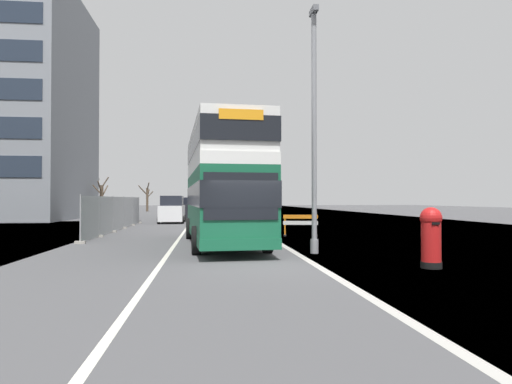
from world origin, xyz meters
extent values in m
cube|color=#4C4C4F|center=(0.00, 0.00, -0.05)|extent=(140.00, 280.00, 0.10)
cube|color=#B2AFA8|center=(1.78, 0.00, 0.00)|extent=(0.24, 196.00, 0.01)
cube|color=silver|center=(-2.72, 0.00, 0.00)|extent=(0.16, 168.00, 0.01)
cube|color=#145638|center=(-0.73, 6.40, 1.68)|extent=(3.33, 11.19, 2.66)
cube|color=silver|center=(-0.73, 6.40, 3.21)|extent=(3.33, 11.19, 0.40)
cube|color=silver|center=(-0.73, 6.40, 4.13)|extent=(3.30, 11.08, 1.45)
cube|color=black|center=(-0.73, 6.40, 2.08)|extent=(3.36, 11.30, 0.85)
cube|color=black|center=(-0.73, 6.40, 4.13)|extent=(3.35, 11.24, 0.80)
cube|color=black|center=(-0.32, 0.88, 2.01)|extent=(2.32, 0.23, 1.46)
cube|color=orange|center=(-0.32, 0.88, 4.53)|extent=(1.39, 0.16, 0.32)
cube|color=#145638|center=(-0.73, 6.40, 0.53)|extent=(3.36, 11.30, 0.36)
cylinder|color=black|center=(-1.74, 2.90, 0.50)|extent=(0.37, 1.02, 1.00)
cylinder|color=black|center=(0.78, 3.09, 0.50)|extent=(0.37, 1.02, 1.00)
cylinder|color=black|center=(-2.22, 9.34, 0.50)|extent=(0.37, 1.02, 1.00)
cylinder|color=black|center=(0.30, 9.52, 0.50)|extent=(0.37, 1.02, 1.00)
cylinder|color=gray|center=(2.42, 2.80, 4.26)|extent=(0.18, 0.18, 8.52)
cube|color=slate|center=(2.42, 2.80, 8.64)|extent=(0.20, 0.70, 0.20)
cylinder|color=gray|center=(2.42, 2.80, 0.25)|extent=(0.29, 0.29, 0.50)
cylinder|color=black|center=(4.84, -0.95, 0.09)|extent=(0.58, 0.58, 0.18)
cylinder|color=red|center=(4.84, -0.95, 0.79)|extent=(0.53, 0.53, 1.22)
sphere|color=red|center=(4.84, -0.95, 1.40)|extent=(0.60, 0.60, 0.60)
cube|color=black|center=(4.84, -1.22, 1.26)|extent=(0.22, 0.03, 0.07)
cube|color=orange|center=(3.49, 10.39, 1.01)|extent=(1.79, 0.39, 0.20)
cube|color=white|center=(3.49, 10.39, 0.69)|extent=(1.79, 0.39, 0.20)
cube|color=orange|center=(2.69, 10.53, 0.50)|extent=(0.08, 0.08, 1.01)
cube|color=black|center=(2.69, 10.53, 0.04)|extent=(0.21, 0.46, 0.08)
cube|color=orange|center=(4.29, 10.25, 0.50)|extent=(0.08, 0.08, 1.01)
cube|color=black|center=(4.29, 10.25, 0.04)|extent=(0.21, 0.46, 0.08)
cube|color=#A8AAAD|center=(-6.80, 9.04, 1.06)|extent=(0.04, 3.26, 2.02)
cube|color=#A8AAAD|center=(-6.80, 12.44, 1.06)|extent=(0.04, 3.26, 2.02)
cube|color=#A8AAAD|center=(-6.80, 15.84, 1.06)|extent=(0.04, 3.26, 2.02)
cube|color=#A8AAAD|center=(-6.80, 19.24, 1.06)|extent=(0.04, 3.26, 2.02)
cube|color=#A8AAAD|center=(-6.80, 22.64, 1.06)|extent=(0.04, 3.26, 2.02)
cylinder|color=#939699|center=(-6.80, 7.34, 1.06)|extent=(0.06, 0.06, 2.12)
cube|color=gray|center=(-6.80, 7.34, 0.06)|extent=(0.44, 0.20, 0.12)
cylinder|color=#939699|center=(-6.80, 10.74, 1.06)|extent=(0.06, 0.06, 2.12)
cube|color=gray|center=(-6.80, 10.74, 0.06)|extent=(0.44, 0.20, 0.12)
cylinder|color=#939699|center=(-6.80, 14.14, 1.06)|extent=(0.06, 0.06, 2.12)
cube|color=gray|center=(-6.80, 14.14, 0.06)|extent=(0.44, 0.20, 0.12)
cylinder|color=#939699|center=(-6.80, 17.54, 1.06)|extent=(0.06, 0.06, 2.12)
cube|color=gray|center=(-6.80, 17.54, 0.06)|extent=(0.44, 0.20, 0.12)
cylinder|color=#939699|center=(-6.80, 20.94, 1.06)|extent=(0.06, 0.06, 2.12)
cube|color=gray|center=(-6.80, 20.94, 0.06)|extent=(0.44, 0.20, 0.12)
cylinder|color=#939699|center=(-6.80, 24.34, 1.06)|extent=(0.06, 0.06, 2.12)
cube|color=gray|center=(-6.80, 24.34, 0.06)|extent=(0.44, 0.20, 0.12)
cube|color=silver|center=(-4.21, 24.87, 0.80)|extent=(1.87, 4.59, 1.23)
cube|color=black|center=(-4.21, 24.87, 1.81)|extent=(1.72, 2.52, 0.80)
cylinder|color=black|center=(-3.27, 26.29, 0.30)|extent=(0.20, 0.60, 0.60)
cylinder|color=black|center=(-5.14, 26.29, 0.30)|extent=(0.20, 0.60, 0.60)
cylinder|color=black|center=(-3.27, 23.45, 0.30)|extent=(0.20, 0.60, 0.60)
cylinder|color=black|center=(-5.14, 23.45, 0.30)|extent=(0.20, 0.60, 0.60)
cube|color=black|center=(-3.85, 32.00, 0.80)|extent=(1.83, 3.92, 1.25)
cube|color=black|center=(-3.85, 32.00, 1.77)|extent=(1.69, 2.15, 0.68)
cylinder|color=black|center=(-2.94, 33.22, 0.30)|extent=(0.20, 0.60, 0.60)
cylinder|color=black|center=(-4.77, 33.22, 0.30)|extent=(0.20, 0.60, 0.60)
cylinder|color=black|center=(-2.94, 30.79, 0.30)|extent=(0.20, 0.60, 0.60)
cylinder|color=black|center=(-4.77, 30.79, 0.30)|extent=(0.20, 0.60, 0.60)
cube|color=black|center=(-0.31, 41.56, 0.86)|extent=(1.85, 4.35, 1.35)
cube|color=black|center=(-0.31, 41.56, 1.88)|extent=(1.70, 2.39, 0.69)
cylinder|color=black|center=(0.61, 42.91, 0.30)|extent=(0.20, 0.60, 0.60)
cylinder|color=black|center=(-1.24, 42.91, 0.30)|extent=(0.20, 0.60, 0.60)
cylinder|color=black|center=(0.61, 40.21, 0.30)|extent=(0.20, 0.60, 0.60)
cylinder|color=black|center=(-1.24, 40.21, 0.30)|extent=(0.20, 0.60, 0.60)
cylinder|color=#4C3D2D|center=(-16.01, 47.10, 1.57)|extent=(0.30, 0.30, 3.14)
cylinder|color=#4C3D2D|center=(-15.53, 47.03, 3.76)|extent=(1.09, 0.27, 1.64)
cylinder|color=#4C3D2D|center=(-15.74, 47.66, 3.59)|extent=(0.68, 1.24, 1.37)
cylinder|color=#4C3D2D|center=(-16.21, 47.56, 3.40)|extent=(0.52, 1.03, 1.29)
cylinder|color=#4C3D2D|center=(-16.65, 47.03, 3.61)|extent=(1.37, 0.25, 1.90)
cylinder|color=#4C3D2D|center=(-16.24, 46.72, 3.68)|extent=(0.60, 0.91, 1.51)
cylinder|color=#4C3D2D|center=(-15.50, 46.41, 3.27)|extent=(1.14, 1.49, 1.08)
cylinder|color=#4C3D2D|center=(-12.85, 38.45, 1.74)|extent=(0.39, 0.39, 3.47)
cylinder|color=#4C3D2D|center=(-12.49, 38.47, 3.78)|extent=(0.86, 0.21, 1.24)
cylinder|color=#4C3D2D|center=(-12.71, 39.30, 2.80)|extent=(0.45, 1.81, 1.49)
cylinder|color=#4C3D2D|center=(-13.33, 38.46, 2.97)|extent=(1.05, 0.17, 1.15)
cylinder|color=#4C3D2D|center=(-12.89, 37.74, 3.25)|extent=(0.22, 1.50, 1.31)
cylinder|color=#4C3D2D|center=(-10.87, 61.42, 1.89)|extent=(0.36, 0.36, 3.79)
cylinder|color=#4C3D2D|center=(-10.43, 61.45, 2.72)|extent=(1.00, 0.20, 1.06)
cylinder|color=#4C3D2D|center=(-10.77, 61.84, 2.93)|extent=(0.41, 1.01, 1.27)
cylinder|color=#4C3D2D|center=(-11.58, 62.09, 3.29)|extent=(1.59, 1.49, 1.49)
cylinder|color=#4C3D2D|center=(-11.51, 61.01, 3.39)|extent=(1.43, 1.00, 1.57)
cylinder|color=#4C3D2D|center=(-10.67, 60.92, 4.08)|extent=(0.60, 1.18, 1.11)
camera|label=1|loc=(-1.37, -13.08, 1.91)|focal=32.09mm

